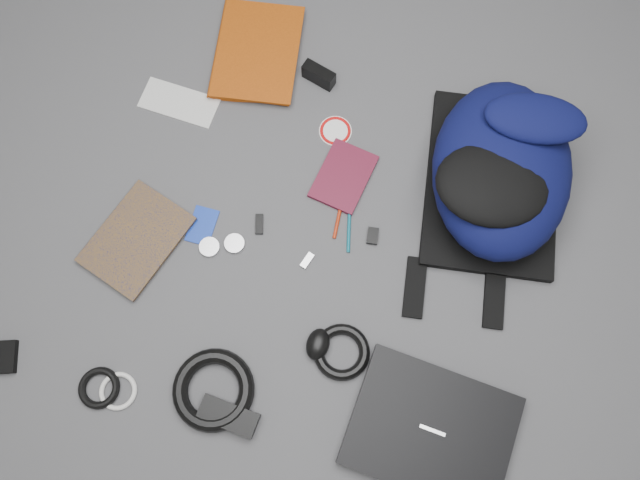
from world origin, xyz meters
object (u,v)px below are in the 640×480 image
(textbook_red, at_px, (216,48))
(pouch, at_px, (0,357))
(dvd_case, at_px, (344,177))
(mouse, at_px, (318,344))
(laptop, at_px, (431,430))
(compact_camera, at_px, (319,75))
(backpack, at_px, (501,169))
(power_brick, at_px, (229,416))
(comic_book, at_px, (108,220))

(textbook_red, bearing_deg, pouch, -112.75)
(dvd_case, height_order, mouse, mouse)
(laptop, xyz_separation_m, compact_camera, (-0.54, 0.72, 0.01))
(compact_camera, xyz_separation_m, pouch, (-0.41, -0.92, -0.01))
(dvd_case, xyz_separation_m, mouse, (0.09, -0.40, 0.01))
(backpack, distance_m, textbook_red, 0.78)
(textbook_red, bearing_deg, power_brick, -78.67)
(comic_book, height_order, compact_camera, compact_camera)
(comic_book, relative_size, dvd_case, 1.46)
(power_brick, bearing_deg, compact_camera, 97.31)
(dvd_case, relative_size, mouse, 2.28)
(laptop, xyz_separation_m, power_brick, (-0.42, -0.13, -0.00))
(compact_camera, bearing_deg, backpack, -2.49)
(power_brick, xyz_separation_m, pouch, (-0.53, -0.07, -0.01))
(pouch, bearing_deg, mouse, 23.41)
(comic_book, relative_size, pouch, 3.33)
(backpack, bearing_deg, mouse, -129.39)
(laptop, bearing_deg, backpack, 93.36)
(laptop, xyz_separation_m, dvd_case, (-0.39, 0.49, -0.01))
(backpack, bearing_deg, pouch, -152.00)
(backpack, xyz_separation_m, textbook_red, (-0.77, 0.10, -0.09))
(textbook_red, xyz_separation_m, dvd_case, (0.43, -0.21, -0.01))
(textbook_red, distance_m, compact_camera, 0.28)
(dvd_case, relative_size, pouch, 2.28)
(dvd_case, relative_size, power_brick, 1.29)
(laptop, height_order, dvd_case, laptop)
(backpack, distance_m, power_brick, 0.83)
(laptop, xyz_separation_m, textbook_red, (-0.82, 0.70, -0.00))
(mouse, height_order, pouch, mouse)
(pouch, bearing_deg, comic_book, 78.06)
(power_brick, bearing_deg, dvd_case, 86.07)
(laptop, xyz_separation_m, mouse, (-0.30, 0.08, 0.00))
(dvd_case, bearing_deg, power_brick, -89.46)
(mouse, bearing_deg, dvd_case, 97.16)
(compact_camera, bearing_deg, mouse, -57.98)
(textbook_red, xyz_separation_m, comic_book, (-0.06, -0.52, -0.01))
(pouch, bearing_deg, power_brick, 7.46)
(comic_book, relative_size, power_brick, 1.88)
(textbook_red, xyz_separation_m, compact_camera, (0.28, 0.02, 0.01))
(backpack, relative_size, textbook_red, 1.71)
(dvd_case, bearing_deg, comic_book, -143.75)
(backpack, relative_size, dvd_case, 2.96)
(dvd_case, distance_m, power_brick, 0.62)
(compact_camera, height_order, mouse, compact_camera)
(textbook_red, relative_size, power_brick, 2.22)
(laptop, height_order, compact_camera, compact_camera)
(laptop, distance_m, mouse, 0.31)
(laptop, relative_size, textbook_red, 1.20)
(backpack, xyz_separation_m, comic_book, (-0.83, -0.42, -0.09))
(power_brick, bearing_deg, comic_book, 144.93)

